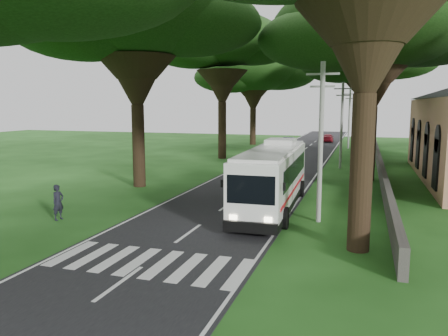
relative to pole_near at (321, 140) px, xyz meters
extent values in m
plane|color=#1C4714|center=(-5.50, -6.00, -4.18)|extent=(140.00, 140.00, 0.00)
cube|color=black|center=(-5.50, 19.00, -4.17)|extent=(8.00, 120.00, 0.04)
cube|color=silver|center=(-5.50, -8.00, -4.18)|extent=(8.00, 3.00, 0.01)
cube|color=#383533|center=(3.50, 18.00, -3.58)|extent=(0.35, 50.00, 1.20)
cylinder|color=gray|center=(0.00, 0.00, -0.18)|extent=(0.24, 0.24, 8.00)
cube|color=gray|center=(0.00, 0.00, 3.22)|extent=(1.60, 0.10, 0.10)
cube|color=gray|center=(0.00, 0.00, 2.62)|extent=(1.20, 0.10, 0.10)
cylinder|color=gray|center=(0.00, 20.00, -0.18)|extent=(0.24, 0.24, 8.00)
cube|color=gray|center=(0.00, 20.00, 3.22)|extent=(1.60, 0.10, 0.10)
cube|color=gray|center=(0.00, 20.00, 2.62)|extent=(1.20, 0.10, 0.10)
cylinder|color=gray|center=(0.00, 40.00, -0.18)|extent=(0.24, 0.24, 8.00)
cube|color=gray|center=(0.00, 40.00, 3.22)|extent=(1.60, 0.10, 0.10)
cube|color=gray|center=(0.00, 40.00, 2.62)|extent=(1.20, 0.10, 0.10)
cylinder|color=black|center=(-13.50, 6.00, -1.21)|extent=(0.90, 0.90, 5.93)
cone|color=black|center=(-13.50, 6.00, 3.65)|extent=(3.20, 3.20, 3.80)
ellipsoid|color=black|center=(-13.50, 6.00, 8.00)|extent=(14.30, 14.30, 6.01)
cylinder|color=black|center=(-13.00, 24.00, -1.05)|extent=(0.90, 0.90, 6.27)
cone|color=black|center=(-13.00, 24.00, 3.99)|extent=(3.20, 3.20, 3.80)
ellipsoid|color=black|center=(-13.00, 24.00, 8.75)|extent=(13.34, 13.34, 5.60)
cylinder|color=black|center=(-14.00, 42.00, -1.46)|extent=(0.90, 0.90, 5.45)
cone|color=black|center=(-14.00, 42.00, 3.17)|extent=(3.20, 3.20, 3.80)
ellipsoid|color=black|center=(-14.00, 42.00, 6.93)|extent=(15.17, 15.17, 6.37)
cylinder|color=black|center=(2.00, -4.00, -1.00)|extent=(0.90, 0.90, 6.35)
cone|color=black|center=(2.00, -4.00, 4.07)|extent=(3.20, 3.20, 3.80)
cylinder|color=black|center=(2.50, 14.00, -1.28)|extent=(0.90, 0.90, 5.80)
cone|color=black|center=(2.50, 14.00, 3.52)|extent=(3.20, 3.20, 3.80)
ellipsoid|color=black|center=(2.50, 14.00, 7.71)|extent=(15.54, 15.54, 6.53)
cylinder|color=black|center=(2.00, 32.00, -1.35)|extent=(0.90, 0.90, 5.65)
cone|color=black|center=(2.00, 32.00, 3.37)|extent=(3.20, 3.20, 3.80)
ellipsoid|color=black|center=(2.00, 32.00, 7.38)|extent=(13.33, 13.33, 5.60)
cylinder|color=black|center=(3.00, 50.00, -0.95)|extent=(0.90, 0.90, 6.47)
cone|color=black|center=(3.00, 50.00, 4.19)|extent=(3.20, 3.20, 3.80)
ellipsoid|color=black|center=(3.00, 50.00, 9.20)|extent=(15.97, 15.97, 6.71)
cube|color=white|center=(-2.80, 2.03, -2.28)|extent=(2.90, 11.91, 2.91)
cube|color=black|center=(-2.81, 2.32, -1.86)|extent=(2.88, 9.74, 1.08)
cube|color=black|center=(-2.80, 2.03, -3.69)|extent=(2.94, 11.95, 0.34)
cube|color=red|center=(-2.80, 2.03, -2.95)|extent=(2.90, 10.73, 0.18)
cube|color=white|center=(-2.80, 2.03, -0.77)|extent=(2.68, 11.31, 0.18)
cylinder|color=black|center=(-3.89, -1.96, -3.64)|extent=(0.38, 1.10, 1.08)
cylinder|color=black|center=(-1.42, -1.87, -3.64)|extent=(0.38, 1.10, 1.08)
cylinder|color=black|center=(-4.17, 5.72, -3.64)|extent=(0.38, 1.10, 1.08)
cylinder|color=black|center=(-1.71, 5.81, -3.64)|extent=(0.38, 1.10, 1.08)
imported|color=#9F9FA3|center=(-8.50, 27.74, -3.56)|extent=(2.17, 3.72, 1.19)
imported|color=navy|center=(-8.50, 40.67, -3.51)|extent=(1.83, 4.01, 1.28)
imported|color=maroon|center=(-3.55, 50.00, -3.51)|extent=(2.07, 4.51, 1.28)
imported|color=black|center=(-12.86, -3.75, -3.25)|extent=(0.56, 0.74, 1.85)
camera|label=1|loc=(2.05, -22.09, 1.71)|focal=35.00mm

